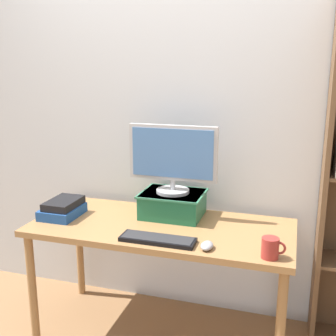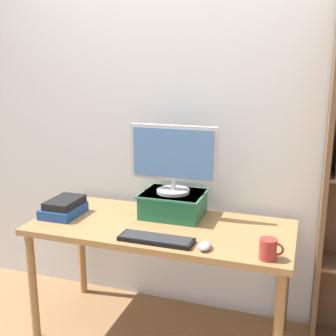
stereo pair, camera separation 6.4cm
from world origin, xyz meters
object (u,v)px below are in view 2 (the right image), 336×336
at_px(computer_monitor, 173,157).
at_px(computer_mouse, 205,246).
at_px(keyboard, 156,239).
at_px(book_stack, 64,208).
at_px(desk, 161,237).
at_px(riser_box, 173,203).
at_px(coffee_mug, 269,249).

bearing_deg(computer_monitor, computer_mouse, -53.47).
distance_m(keyboard, book_stack, 0.72).
relative_size(desk, riser_box, 3.97).
xyz_separation_m(computer_monitor, coffee_mug, (0.62, -0.42, -0.32)).
height_order(keyboard, computer_mouse, computer_mouse).
height_order(computer_monitor, computer_mouse, computer_monitor).
relative_size(computer_mouse, book_stack, 0.39).
relative_size(riser_box, coffee_mug, 3.26).
bearing_deg(desk, riser_box, 82.73).
distance_m(computer_monitor, coffee_mug, 0.82).
bearing_deg(coffee_mug, computer_monitor, 145.87).
bearing_deg(keyboard, book_stack, 164.35).
bearing_deg(book_stack, desk, 3.79).
height_order(riser_box, computer_monitor, computer_monitor).
height_order(desk, keyboard, keyboard).
relative_size(riser_box, book_stack, 1.45).
relative_size(riser_box, computer_mouse, 3.72).
distance_m(riser_box, coffee_mug, 0.76).
bearing_deg(keyboard, computer_monitor, 95.12).
xyz_separation_m(desk, computer_mouse, (0.33, -0.25, 0.09)).
bearing_deg(book_stack, computer_monitor, 17.71).
bearing_deg(computer_mouse, book_stack, 167.88).
bearing_deg(computer_mouse, desk, 142.96).
relative_size(keyboard, book_stack, 1.53).
bearing_deg(computer_monitor, keyboard, -84.88).
xyz_separation_m(computer_mouse, coffee_mug, (0.32, -0.01, 0.03)).
height_order(computer_monitor, book_stack, computer_monitor).
distance_m(desk, computer_mouse, 0.42).
height_order(desk, book_stack, book_stack).
bearing_deg(computer_monitor, riser_box, 90.00).
xyz_separation_m(riser_box, book_stack, (-0.65, -0.21, -0.03)).
height_order(keyboard, coffee_mug, coffee_mug).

